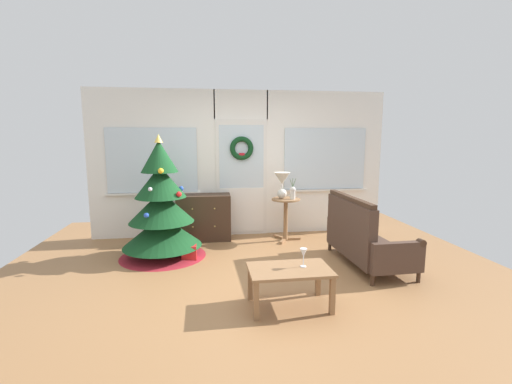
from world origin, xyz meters
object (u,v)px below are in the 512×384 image
(dresser_cabinet, at_px, (204,217))
(side_table, at_px, (286,211))
(flower_vase, at_px, (293,192))
(coffee_table, at_px, (290,274))
(table_lamp, at_px, (282,182))
(wine_glass, at_px, (303,253))
(settee_sofa, at_px, (362,238))
(gift_box, at_px, (189,252))
(christmas_tree, at_px, (162,213))

(dresser_cabinet, relative_size, side_table, 1.25)
(flower_vase, xyz_separation_m, coffee_table, (-0.59, -2.29, -0.49))
(table_lamp, distance_m, coffee_table, 2.51)
(dresser_cabinet, bearing_deg, coffee_table, -71.18)
(table_lamp, distance_m, wine_glass, 2.42)
(settee_sofa, xyz_separation_m, wine_glass, (-1.12, -1.03, 0.18))
(wine_glass, bearing_deg, settee_sofa, 42.61)
(table_lamp, relative_size, flower_vase, 1.26)
(settee_sofa, distance_m, gift_box, 2.44)
(dresser_cabinet, relative_size, settee_sofa, 0.60)
(christmas_tree, xyz_separation_m, gift_box, (0.39, -0.19, -0.55))
(dresser_cabinet, height_order, side_table, dresser_cabinet)
(wine_glass, bearing_deg, dresser_cabinet, 111.95)
(christmas_tree, distance_m, dresser_cabinet, 1.03)
(dresser_cabinet, bearing_deg, wine_glass, -68.05)
(settee_sofa, bearing_deg, dresser_cabinet, 144.39)
(side_table, bearing_deg, dresser_cabinet, 169.89)
(christmas_tree, height_order, settee_sofa, christmas_tree)
(dresser_cabinet, xyz_separation_m, gift_box, (-0.21, -0.99, -0.29))
(dresser_cabinet, relative_size, table_lamp, 2.05)
(side_table, xyz_separation_m, wine_glass, (-0.34, -2.32, 0.05))
(christmas_tree, xyz_separation_m, dresser_cabinet, (0.60, 0.80, -0.26))
(christmas_tree, relative_size, wine_glass, 9.15)
(christmas_tree, relative_size, flower_vase, 5.10)
(dresser_cabinet, bearing_deg, settee_sofa, -35.61)
(coffee_table, distance_m, wine_glass, 0.25)
(dresser_cabinet, height_order, table_lamp, table_lamp)
(side_table, bearing_deg, wine_glass, -98.26)
(christmas_tree, bearing_deg, coffee_table, -50.46)
(side_table, relative_size, gift_box, 3.43)
(dresser_cabinet, bearing_deg, gift_box, -101.99)
(settee_sofa, height_order, coffee_table, settee_sofa)
(christmas_tree, distance_m, flower_vase, 2.14)
(flower_vase, bearing_deg, dresser_cabinet, 168.31)
(dresser_cabinet, bearing_deg, side_table, -10.11)
(side_table, height_order, wine_glass, side_table)
(dresser_cabinet, xyz_separation_m, wine_glass, (1.03, -2.57, 0.17))
(christmas_tree, distance_m, wine_glass, 2.41)
(christmas_tree, height_order, side_table, christmas_tree)
(dresser_cabinet, distance_m, table_lamp, 1.46)
(table_lamp, relative_size, gift_box, 2.10)
(side_table, bearing_deg, gift_box, -154.69)
(flower_vase, relative_size, wine_glass, 1.79)
(flower_vase, bearing_deg, gift_box, -157.74)
(flower_vase, bearing_deg, wine_glass, -100.94)
(side_table, height_order, flower_vase, flower_vase)
(flower_vase, xyz_separation_m, gift_box, (-1.68, -0.69, -0.73))
(christmas_tree, height_order, wine_glass, christmas_tree)
(table_lamp, xyz_separation_m, coffee_table, (-0.43, -2.39, -0.65))
(christmas_tree, relative_size, coffee_table, 2.11)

